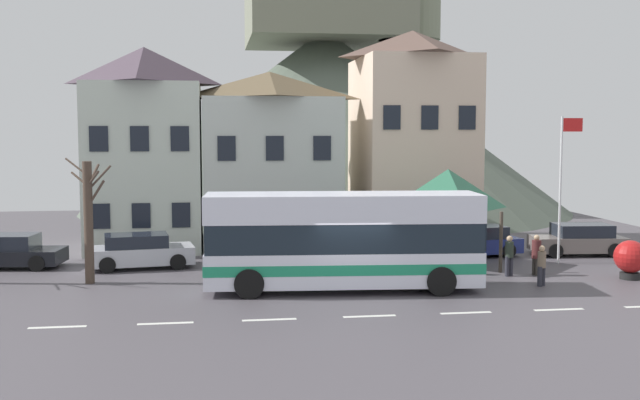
% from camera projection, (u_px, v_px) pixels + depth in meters
% --- Properties ---
extents(ground_plane, '(40.00, 60.00, 0.07)m').
position_uv_depth(ground_plane, '(352.00, 296.00, 25.50)').
color(ground_plane, '#4F4A50').
extents(townhouse_00, '(5.17, 5.90, 9.47)m').
position_uv_depth(townhouse_00, '(146.00, 148.00, 35.74)').
color(townhouse_00, silver).
rests_on(townhouse_00, ground_plane).
extents(townhouse_01, '(6.40, 5.80, 8.38)m').
position_uv_depth(townhouse_01, '(270.00, 159.00, 36.57)').
color(townhouse_01, silver).
rests_on(townhouse_01, ground_plane).
extents(townhouse_02, '(5.33, 6.28, 10.49)m').
position_uv_depth(townhouse_02, '(412.00, 137.00, 37.71)').
color(townhouse_02, beige).
rests_on(townhouse_02, ground_plane).
extents(hilltop_castle, '(34.41, 34.41, 20.34)m').
position_uv_depth(hilltop_castle, '(326.00, 113.00, 54.29)').
color(hilltop_castle, '#556053').
rests_on(hilltop_castle, ground_plane).
extents(transit_bus, '(9.66, 3.15, 3.38)m').
position_uv_depth(transit_bus, '(343.00, 242.00, 26.21)').
color(transit_bus, white).
rests_on(transit_bus, ground_plane).
extents(bus_shelter, '(3.60, 3.60, 4.00)m').
position_uv_depth(bus_shelter, '(448.00, 189.00, 30.82)').
color(bus_shelter, '#473D33').
rests_on(bus_shelter, ground_plane).
extents(parked_car_00, '(4.16, 2.24, 1.39)m').
position_uv_depth(parked_car_00, '(579.00, 240.00, 33.91)').
color(parked_car_00, slate).
rests_on(parked_car_00, ground_plane).
extents(parked_car_01, '(4.43, 2.34, 1.36)m').
position_uv_depth(parked_car_01, '(8.00, 251.00, 30.67)').
color(parked_car_01, black).
rests_on(parked_car_01, ground_plane).
extents(parked_car_02, '(4.33, 2.39, 1.38)m').
position_uv_depth(parked_car_02, '(140.00, 251.00, 30.63)').
color(parked_car_02, silver).
rests_on(parked_car_02, ground_plane).
extents(parked_car_03, '(4.49, 2.34, 1.35)m').
position_uv_depth(parked_car_03, '(472.00, 241.00, 33.50)').
color(parked_car_03, navy).
rests_on(parked_car_03, ground_plane).
extents(pedestrian_00, '(0.34, 0.30, 1.46)m').
position_uv_depth(pedestrian_00, '(542.00, 266.00, 27.01)').
color(pedestrian_00, '#2D2D38').
rests_on(pedestrian_00, ground_plane).
extents(pedestrian_01, '(0.36, 0.39, 1.57)m').
position_uv_depth(pedestrian_01, '(536.00, 254.00, 29.02)').
color(pedestrian_01, '#38332D').
rests_on(pedestrian_01, ground_plane).
extents(pedestrian_02, '(0.35, 0.31, 1.56)m').
position_uv_depth(pedestrian_02, '(509.00, 255.00, 28.86)').
color(pedestrian_02, '#2D2D38').
rests_on(pedestrian_02, ground_plane).
extents(pedestrian_03, '(0.35, 0.35, 1.56)m').
position_uv_depth(pedestrian_03, '(449.00, 251.00, 29.16)').
color(pedestrian_03, black).
rests_on(pedestrian_03, ground_plane).
extents(public_bench, '(1.49, 0.48, 0.87)m').
position_uv_depth(public_bench, '(406.00, 249.00, 32.67)').
color(public_bench, brown).
rests_on(public_bench, ground_plane).
extents(flagpole, '(0.95, 0.10, 6.14)m').
position_uv_depth(flagpole, '(563.00, 177.00, 31.51)').
color(flagpole, silver).
rests_on(flagpole, ground_plane).
extents(harbour_buoy, '(1.22, 1.22, 1.47)m').
position_uv_depth(harbour_buoy, '(630.00, 258.00, 28.26)').
color(harbour_buoy, black).
rests_on(harbour_buoy, ground_plane).
extents(bare_tree_00, '(1.70, 1.93, 4.56)m').
position_uv_depth(bare_tree_00, '(89.00, 219.00, 27.39)').
color(bare_tree_00, '#47382D').
rests_on(bare_tree_00, ground_plane).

